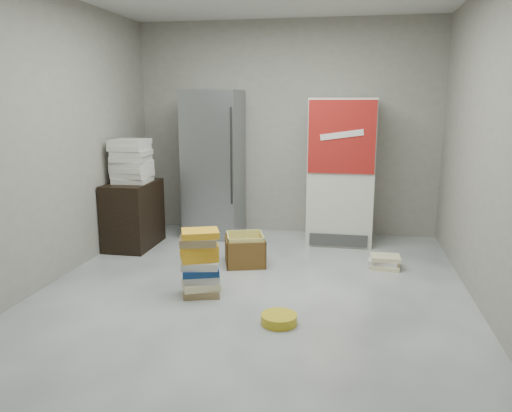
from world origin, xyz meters
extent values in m
plane|color=silver|center=(0.00, 0.00, 0.00)|extent=(5.00, 5.00, 0.00)
cube|color=#9E998E|center=(0.00, 2.50, 1.40)|extent=(4.00, 0.04, 2.80)
cube|color=#9E998E|center=(0.00, -2.50, 1.40)|extent=(4.00, 0.04, 2.80)
cube|color=#9E998E|center=(-2.00, 0.00, 1.40)|extent=(0.04, 5.00, 2.80)
cube|color=#9E998E|center=(2.00, 0.00, 1.40)|extent=(0.04, 5.00, 2.80)
cube|color=gray|center=(-0.90, 2.13, 0.95)|extent=(0.70, 0.70, 1.90)
cylinder|color=#333333|center=(-0.58, 1.77, 1.10)|extent=(0.02, 0.02, 1.19)
cube|color=silver|center=(0.75, 2.13, 0.90)|extent=(0.80, 0.70, 1.80)
cube|color=#A81C18|center=(0.75, 1.77, 1.35)|extent=(0.78, 0.02, 0.85)
cube|color=white|center=(0.75, 1.75, 1.38)|extent=(0.50, 0.01, 0.14)
cube|color=#3F3F3F|center=(0.75, 1.77, 0.10)|extent=(0.70, 0.02, 0.15)
cube|color=black|center=(-1.73, 1.40, 0.40)|extent=(0.50, 0.80, 0.80)
cube|color=white|center=(-1.72, 1.41, 0.83)|extent=(0.43, 0.43, 0.06)
cube|color=white|center=(-1.72, 1.41, 0.90)|extent=(0.41, 0.41, 0.06)
cube|color=white|center=(-1.72, 1.40, 0.96)|extent=(0.41, 0.41, 0.06)
cube|color=white|center=(-1.72, 1.41, 1.03)|extent=(0.41, 0.41, 0.06)
cube|color=white|center=(-1.73, 1.40, 1.09)|extent=(0.43, 0.43, 0.06)
cube|color=white|center=(-1.71, 1.40, 1.16)|extent=(0.42, 0.42, 0.06)
cube|color=white|center=(-1.73, 1.39, 1.22)|extent=(0.41, 0.41, 0.06)
cube|color=white|center=(-1.73, 1.41, 1.29)|extent=(0.40, 0.40, 0.06)
cube|color=olive|center=(-0.45, 0.02, 0.03)|extent=(0.39, 0.34, 0.07)
cube|color=beige|center=(-0.46, 0.01, 0.10)|extent=(0.41, 0.38, 0.06)
cube|color=silver|center=(-0.45, 0.04, 0.17)|extent=(0.39, 0.34, 0.07)
cube|color=navy|center=(-0.46, 0.01, 0.24)|extent=(0.40, 0.35, 0.06)
cube|color=silver|center=(-0.46, 0.02, 0.30)|extent=(0.37, 0.32, 0.07)
cube|color=gold|center=(-0.47, 0.04, 0.37)|extent=(0.41, 0.37, 0.07)
cube|color=gold|center=(-0.47, 0.04, 0.45)|extent=(0.40, 0.36, 0.08)
cube|color=olive|center=(-0.47, 0.01, 0.52)|extent=(0.39, 0.34, 0.07)
cube|color=gold|center=(-0.46, 0.03, 0.59)|extent=(0.40, 0.36, 0.06)
cube|color=beige|center=(1.27, 1.11, 0.02)|extent=(0.33, 0.27, 0.05)
cube|color=silver|center=(1.25, 1.13, 0.07)|extent=(0.34, 0.28, 0.05)
cube|color=beige|center=(1.27, 1.12, 0.12)|extent=(0.31, 0.24, 0.04)
cube|color=yellow|center=(-0.24, 0.96, 0.01)|extent=(0.50, 0.50, 0.01)
cube|color=brown|center=(-0.30, 1.16, 0.15)|extent=(0.41, 0.13, 0.30)
cube|color=brown|center=(-0.18, 0.77, 0.15)|extent=(0.41, 0.13, 0.30)
cube|color=brown|center=(-0.44, 0.90, 0.15)|extent=(0.13, 0.41, 0.30)
cube|color=brown|center=(-0.04, 1.02, 0.15)|extent=(0.13, 0.41, 0.30)
cube|color=yellow|center=(-0.30, 1.14, 0.17)|extent=(0.37, 0.12, 0.34)
cube|color=yellow|center=(-0.19, 0.79, 0.17)|extent=(0.37, 0.12, 0.34)
cube|color=yellow|center=(-0.42, 0.91, 0.17)|extent=(0.12, 0.37, 0.34)
cube|color=yellow|center=(-0.06, 1.02, 0.17)|extent=(0.12, 0.37, 0.34)
cylinder|color=gold|center=(0.34, -0.45, 0.04)|extent=(0.30, 0.30, 0.08)
camera|label=1|loc=(0.85, -4.17, 1.76)|focal=35.00mm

